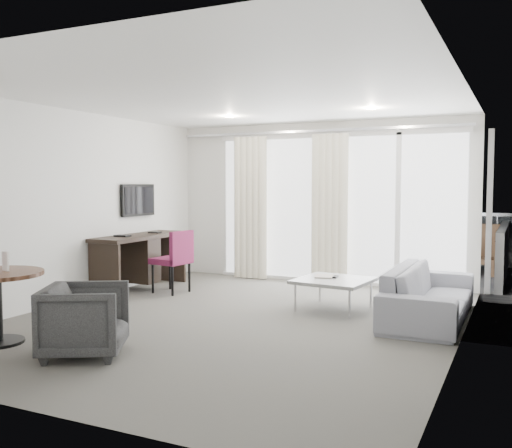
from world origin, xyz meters
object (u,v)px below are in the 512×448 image
at_px(desk_chair, 171,261).
at_px(tub_armchair, 85,320).
at_px(rattan_chair_a, 404,254).
at_px(rattan_chair_b, 480,250).
at_px(desk, 141,262).
at_px(sofa, 429,293).
at_px(coffee_table, 334,294).

relative_size(desk_chair, tub_armchair, 1.25).
height_order(tub_armchair, rattan_chair_a, rattan_chair_a).
distance_m(tub_armchair, rattan_chair_b, 7.38).
bearing_deg(rattan_chair_a, desk, -139.75).
height_order(desk, rattan_chair_b, rattan_chair_b).
height_order(desk_chair, tub_armchair, desk_chair).
bearing_deg(sofa, desk_chair, 88.32).
distance_m(desk, rattan_chair_a, 4.53).
xyz_separation_m(desk, rattan_chair_a, (3.38, 3.01, -0.03)).
bearing_deg(desk, desk_chair, -1.68).
relative_size(desk, tub_armchair, 2.40).
height_order(coffee_table, rattan_chair_b, rattan_chair_b).
bearing_deg(desk_chair, sofa, 5.96).
relative_size(tub_armchair, rattan_chair_a, 0.96).
bearing_deg(desk_chair, coffee_table, 5.61).
relative_size(tub_armchair, sofa, 0.35).
xyz_separation_m(desk_chair, coffee_table, (2.53, -0.09, -0.27)).
bearing_deg(rattan_chair_b, desk, -137.88).
bearing_deg(tub_armchair, rattan_chair_b, -52.60).
relative_size(desk_chair, sofa, 0.43).
xyz_separation_m(desk, sofa, (4.27, -0.13, -0.10)).
bearing_deg(coffee_table, sofa, -0.93).
xyz_separation_m(desk_chair, tub_armchair, (1.02, -2.96, -0.13)).
bearing_deg(desk, rattan_chair_a, 41.64).
height_order(coffee_table, sofa, sofa).
bearing_deg(desk, tub_armchair, -62.14).
height_order(desk_chair, rattan_chair_b, desk_chair).
xyz_separation_m(desk_chair, rattan_chair_a, (2.82, 3.02, -0.08)).
height_order(tub_armchair, rattan_chair_b, rattan_chair_b).
relative_size(desk, desk_chair, 1.91).
height_order(desk_chair, sofa, desk_chair).
bearing_deg(rattan_chair_b, desk_chair, -134.06).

